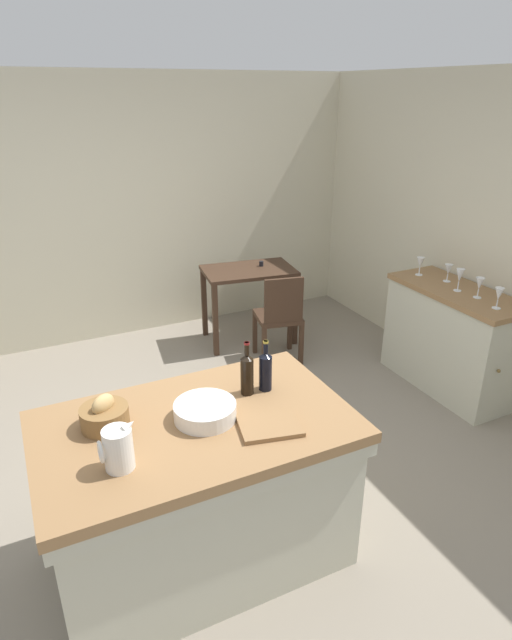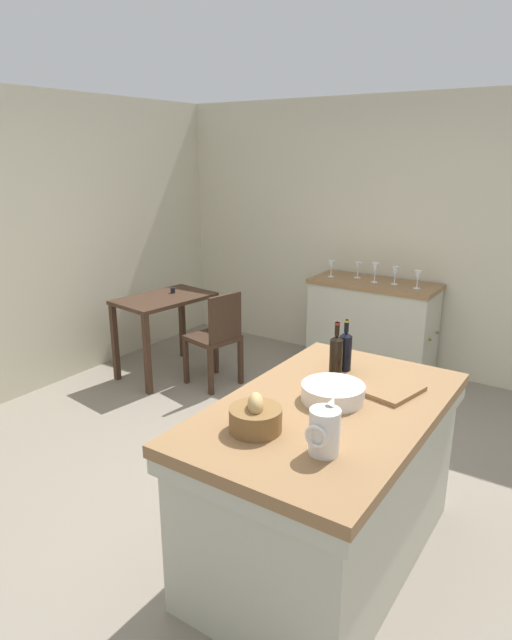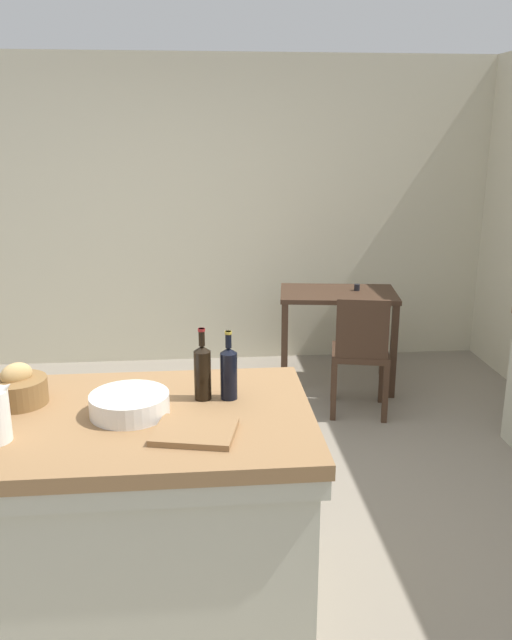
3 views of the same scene
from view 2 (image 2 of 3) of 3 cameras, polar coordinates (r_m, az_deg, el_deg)
ground_plane at (r=3.72m, az=0.49°, el=-17.00°), size 6.76×6.76×0.00m
wall_back at (r=5.07m, az=-25.04°, el=6.58°), size 5.32×0.12×2.60m
wall_right at (r=5.50m, az=15.74°, el=8.26°), size 0.12×5.20×2.60m
island_table at (r=2.96m, az=7.22°, el=-15.94°), size 1.58×0.96×0.89m
side_cabinet at (r=5.44m, az=11.93°, el=-0.70°), size 0.52×1.22×0.91m
writing_desk at (r=5.28m, az=-9.46°, el=1.05°), size 0.97×0.68×0.83m
wooden_chair at (r=5.00m, az=-4.10°, el=-1.66°), size 0.47×0.47×0.89m
pitcher at (r=2.30m, az=7.12°, el=-11.38°), size 0.17×0.13×0.24m
wash_bowl at (r=2.79m, az=8.00°, el=-7.48°), size 0.32×0.32×0.09m
bread_basket at (r=2.48m, az=-0.04°, el=-10.07°), size 0.24×0.24×0.18m
cutting_board at (r=2.95m, az=13.89°, el=-7.08°), size 0.34×0.30×0.02m
wine_bottle_dark at (r=3.15m, az=9.28°, el=-3.08°), size 0.07×0.07×0.30m
wine_bottle_amber at (r=3.05m, az=8.33°, el=-3.57°), size 0.07×0.07×0.31m
wine_glass_far_left at (r=5.12m, az=16.47°, el=4.39°), size 0.07×0.07×0.16m
wine_glass_left at (r=5.23m, az=14.22°, el=4.85°), size 0.07×0.07×0.17m
wine_glass_middle at (r=5.26m, az=12.29°, el=5.22°), size 0.07×0.07×0.19m
wine_glass_right at (r=5.43m, az=10.55°, el=5.41°), size 0.07×0.07×0.15m
wine_glass_far_right at (r=5.44m, az=7.83°, el=5.64°), size 0.07×0.07×0.16m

